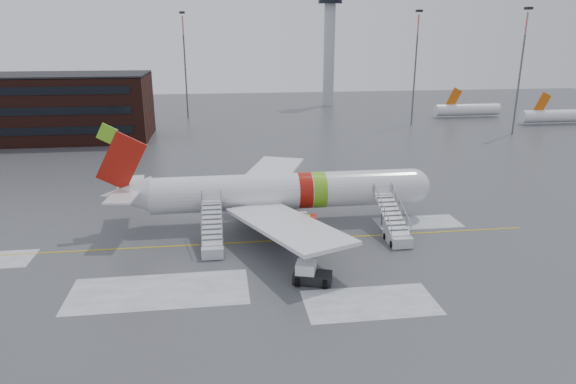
{
  "coord_description": "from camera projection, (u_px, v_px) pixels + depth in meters",
  "views": [
    {
      "loc": [
        -0.86,
        -47.39,
        19.48
      ],
      "look_at": [
        5.92,
        2.1,
        4.0
      ],
      "focal_mm": 32.0,
      "sensor_mm": 36.0,
      "label": 1
    }
  ],
  "objects": [
    {
      "name": "distant_aircraft",
      "position": [
        492.0,
        121.0,
        119.39
      ],
      "size": [
        35.0,
        18.0,
        8.0
      ],
      "primitive_type": null,
      "color": "#D8590C",
      "rests_on": "ground"
    },
    {
      "name": "light_mast_far_e",
      "position": [
        521.0,
        64.0,
        99.57
      ],
      "size": [
        1.2,
        1.2,
        24.25
      ],
      "color": "#595B60",
      "rests_on": "ground"
    },
    {
      "name": "airliner",
      "position": [
        277.0,
        192.0,
        54.24
      ],
      "size": [
        35.03,
        32.97,
        11.18
      ],
      "color": "white",
      "rests_on": "ground"
    },
    {
      "name": "light_mast_far_ne",
      "position": [
        416.0,
        61.0,
        110.75
      ],
      "size": [
        1.2,
        1.2,
        24.25
      ],
      "color": "#595B60",
      "rests_on": "ground"
    },
    {
      "name": "ground",
      "position": [
        232.0,
        239.0,
        50.73
      ],
      "size": [
        260.0,
        260.0,
        0.0
      ],
      "primitive_type": "plane",
      "color": "#494C4F",
      "rests_on": "ground"
    },
    {
      "name": "airstair_aft",
      "position": [
        212.0,
        240.0,
        47.87
      ],
      "size": [
        2.05,
        7.7,
        3.48
      ],
      "color": "silver",
      "rests_on": "ground"
    },
    {
      "name": "light_mast_far_n",
      "position": [
        185.0,
        59.0,
        119.41
      ],
      "size": [
        1.2,
        1.2,
        24.25
      ],
      "color": "#595B60",
      "rests_on": "ground"
    },
    {
      "name": "control_tower",
      "position": [
        329.0,
        36.0,
        138.97
      ],
      "size": [
        6.4,
        6.4,
        30.0
      ],
      "color": "#B2B5BA",
      "rests_on": "ground"
    },
    {
      "name": "pushback_tug",
      "position": [
        310.0,
        274.0,
        41.68
      ],
      "size": [
        3.46,
        2.99,
        1.77
      ],
      "color": "black",
      "rests_on": "ground"
    },
    {
      "name": "airstair_fwd",
      "position": [
        395.0,
        230.0,
        50.18
      ],
      "size": [
        2.05,
        7.7,
        3.48
      ],
      "color": "silver",
      "rests_on": "ground"
    }
  ]
}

